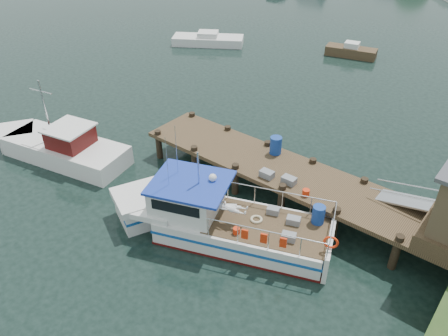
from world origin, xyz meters
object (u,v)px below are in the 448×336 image
Objects in this scene: work_boat at (60,146)px; moored_rowboat at (351,51)px; moored_a at (208,40)px; dock at (404,199)px; lobster_boat at (215,219)px.

work_boat reaches higher than moored_rowboat.
moored_rowboat is 0.68× the size of moored_a.
dock is 26.54m from moored_a.
moored_rowboat is at bearing 81.32° from lobster_boat.
moored_a is at bearing 110.35° from lobster_boat.
work_boat is at bearing -84.56° from moored_a.
dock reaches higher than moored_a.
work_boat is at bearing -164.17° from dock.
work_boat is (-16.01, -4.54, -1.57)m from dock.
work_boat is 20.01m from moored_a.
moored_rowboat is 12.24m from moored_a.
dock is 2.64× the size of moored_a.
work_boat reaches higher than moored_a.
lobster_boat is at bearing -61.16° from moored_rowboat.
work_boat is (-10.09, -0.47, -0.16)m from lobster_boat.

